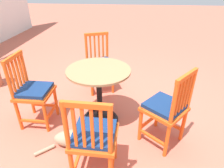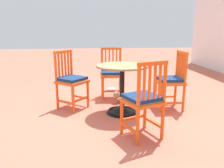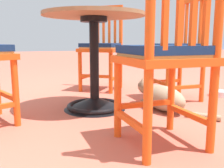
{
  "view_description": "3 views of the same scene",
  "coord_description": "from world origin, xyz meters",
  "px_view_note": "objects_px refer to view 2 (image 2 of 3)",
  "views": [
    {
      "loc": [
        -2.12,
        -0.28,
        1.68
      ],
      "look_at": [
        0.04,
        -0.07,
        0.48
      ],
      "focal_mm": 31.36,
      "sensor_mm": 36.0,
      "label": 1
    },
    {
      "loc": [
        3.13,
        -0.4,
        1.23
      ],
      "look_at": [
        -0.1,
        -0.07,
        0.45
      ],
      "focal_mm": 36.24,
      "sensor_mm": 36.0,
      "label": 2
    },
    {
      "loc": [
        0.47,
        1.91,
        0.52
      ],
      "look_at": [
        -0.19,
        0.16,
        0.2
      ],
      "focal_mm": 40.15,
      "sensor_mm": 36.0,
      "label": 3
    }
  ],
  "objects_px": {
    "orange_chair_facing_out": "(71,81)",
    "tabby_cat": "(128,97)",
    "orange_chair_near_fence": "(171,81)",
    "pet_water_bowl": "(111,90)",
    "cafe_table": "(122,95)",
    "orange_chair_at_corner": "(112,74)",
    "orange_chair_tucked_in": "(143,101)"
  },
  "relations": [
    {
      "from": "orange_chair_facing_out",
      "to": "tabby_cat",
      "type": "relative_size",
      "value": 1.29
    },
    {
      "from": "orange_chair_near_fence",
      "to": "pet_water_bowl",
      "type": "distance_m",
      "value": 1.48
    },
    {
      "from": "orange_chair_near_fence",
      "to": "tabby_cat",
      "type": "xyz_separation_m",
      "value": [
        -0.36,
        -0.61,
        -0.35
      ]
    },
    {
      "from": "orange_chair_facing_out",
      "to": "tabby_cat",
      "type": "distance_m",
      "value": 1.03
    },
    {
      "from": "cafe_table",
      "to": "orange_chair_at_corner",
      "type": "xyz_separation_m",
      "value": [
        -0.8,
        -0.07,
        0.16
      ]
    },
    {
      "from": "orange_chair_tucked_in",
      "to": "tabby_cat",
      "type": "xyz_separation_m",
      "value": [
        -1.29,
        0.06,
        -0.35
      ]
    },
    {
      "from": "tabby_cat",
      "to": "orange_chair_tucked_in",
      "type": "bearing_deg",
      "value": -2.69
    },
    {
      "from": "orange_chair_at_corner",
      "to": "pet_water_bowl",
      "type": "xyz_separation_m",
      "value": [
        -0.47,
        0.04,
        -0.42
      ]
    },
    {
      "from": "cafe_table",
      "to": "tabby_cat",
      "type": "xyz_separation_m",
      "value": [
        -0.48,
        0.18,
        -0.19
      ]
    },
    {
      "from": "orange_chair_facing_out",
      "to": "cafe_table",
      "type": "bearing_deg",
      "value": 67.77
    },
    {
      "from": "orange_chair_tucked_in",
      "to": "tabby_cat",
      "type": "relative_size",
      "value": 1.29
    },
    {
      "from": "orange_chair_near_fence",
      "to": "pet_water_bowl",
      "type": "bearing_deg",
      "value": -144.26
    },
    {
      "from": "orange_chair_facing_out",
      "to": "pet_water_bowl",
      "type": "distance_m",
      "value": 1.28
    },
    {
      "from": "cafe_table",
      "to": "orange_chair_tucked_in",
      "type": "relative_size",
      "value": 0.83
    },
    {
      "from": "orange_chair_tucked_in",
      "to": "orange_chair_at_corner",
      "type": "distance_m",
      "value": 1.62
    },
    {
      "from": "cafe_table",
      "to": "pet_water_bowl",
      "type": "height_order",
      "value": "cafe_table"
    },
    {
      "from": "orange_chair_facing_out",
      "to": "orange_chair_at_corner",
      "type": "relative_size",
      "value": 1.0
    },
    {
      "from": "orange_chair_at_corner",
      "to": "orange_chair_facing_out",
      "type": "bearing_deg",
      "value": -54.86
    },
    {
      "from": "cafe_table",
      "to": "tabby_cat",
      "type": "height_order",
      "value": "cafe_table"
    },
    {
      "from": "orange_chair_at_corner",
      "to": "orange_chair_near_fence",
      "type": "bearing_deg",
      "value": 51.87
    },
    {
      "from": "orange_chair_at_corner",
      "to": "pet_water_bowl",
      "type": "distance_m",
      "value": 0.63
    },
    {
      "from": "orange_chair_facing_out",
      "to": "orange_chair_at_corner",
      "type": "xyz_separation_m",
      "value": [
        -0.49,
        0.69,
        0.0
      ]
    },
    {
      "from": "cafe_table",
      "to": "pet_water_bowl",
      "type": "bearing_deg",
      "value": -178.45
    },
    {
      "from": "orange_chair_near_fence",
      "to": "orange_chair_at_corner",
      "type": "distance_m",
      "value": 1.1
    },
    {
      "from": "cafe_table",
      "to": "tabby_cat",
      "type": "relative_size",
      "value": 1.07
    },
    {
      "from": "pet_water_bowl",
      "to": "cafe_table",
      "type": "bearing_deg",
      "value": 1.55
    },
    {
      "from": "cafe_table",
      "to": "orange_chair_near_fence",
      "type": "distance_m",
      "value": 0.82
    },
    {
      "from": "orange_chair_facing_out",
      "to": "orange_chair_tucked_in",
      "type": "relative_size",
      "value": 1.0
    },
    {
      "from": "orange_chair_tucked_in",
      "to": "orange_chair_near_fence",
      "type": "distance_m",
      "value": 1.15
    },
    {
      "from": "cafe_table",
      "to": "orange_chair_near_fence",
      "type": "height_order",
      "value": "orange_chair_near_fence"
    },
    {
      "from": "tabby_cat",
      "to": "pet_water_bowl",
      "type": "height_order",
      "value": "tabby_cat"
    },
    {
      "from": "orange_chair_tucked_in",
      "to": "pet_water_bowl",
      "type": "xyz_separation_m",
      "value": [
        -2.08,
        -0.16,
        -0.42
      ]
    }
  ]
}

